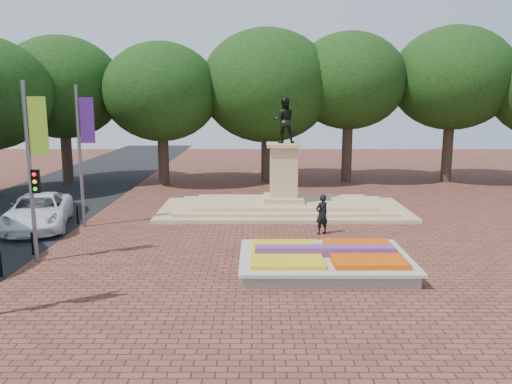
{
  "coord_description": "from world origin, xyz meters",
  "views": [
    {
      "loc": [
        -1.55,
        -19.86,
        6.26
      ],
      "look_at": [
        -1.55,
        2.16,
        2.2
      ],
      "focal_mm": 35.0,
      "sensor_mm": 36.0,
      "label": 1
    }
  ],
  "objects_px": {
    "flower_bed": "(325,260)",
    "monument": "(283,196)",
    "van": "(38,211)",
    "pedestrian": "(322,214)"
  },
  "relations": [
    {
      "from": "van",
      "to": "flower_bed",
      "type": "bearing_deg",
      "value": -39.51
    },
    {
      "from": "flower_bed",
      "to": "monument",
      "type": "distance_m",
      "value": 10.07
    },
    {
      "from": "monument",
      "to": "pedestrian",
      "type": "relative_size",
      "value": 7.31
    },
    {
      "from": "monument",
      "to": "van",
      "type": "distance_m",
      "value": 12.9
    },
    {
      "from": "monument",
      "to": "flower_bed",
      "type": "bearing_deg",
      "value": -84.13
    },
    {
      "from": "pedestrian",
      "to": "monument",
      "type": "bearing_deg",
      "value": -103.88
    },
    {
      "from": "monument",
      "to": "van",
      "type": "bearing_deg",
      "value": -163.12
    },
    {
      "from": "van",
      "to": "pedestrian",
      "type": "distance_m",
      "value": 13.96
    },
    {
      "from": "flower_bed",
      "to": "monument",
      "type": "xyz_separation_m",
      "value": [
        -1.03,
        10.0,
        0.5
      ]
    },
    {
      "from": "flower_bed",
      "to": "monument",
      "type": "bearing_deg",
      "value": 95.87
    }
  ]
}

